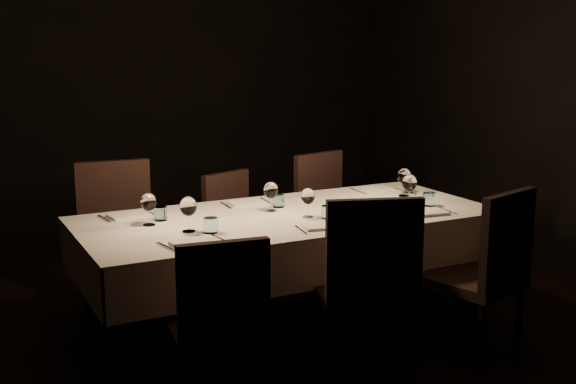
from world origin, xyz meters
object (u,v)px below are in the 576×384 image
dining_table (288,226)px  chair_near_center (367,281)px  chair_near_left (219,318)px  chair_far_right (329,212)px  chair_near_right (486,267)px  chair_far_left (118,233)px  chair_far_center (236,227)px

dining_table → chair_near_center: chair_near_center is taller
chair_near_left → chair_far_right: size_ratio=0.93×
chair_near_left → chair_near_center: 0.83m
chair_near_center → chair_near_right: bearing=-165.8°
chair_far_left → chair_far_right: size_ratio=1.05×
chair_near_center → chair_far_center: 1.64m
chair_near_center → dining_table: bearing=-66.7°
dining_table → chair_far_left: (-0.85, 0.80, -0.13)m
dining_table → chair_near_center: bearing=-85.3°
dining_table → chair_far_right: chair_far_right is taller
chair_near_left → chair_far_left: 1.57m
chair_near_center → chair_far_center: chair_near_center is taller
chair_far_left → chair_far_center: 0.86m
chair_near_right → chair_far_right: (-0.07, 1.63, -0.01)m
dining_table → chair_far_right: (0.75, 0.79, -0.15)m
chair_far_left → chair_near_center: bearing=-54.8°
chair_near_center → chair_far_left: bearing=-41.4°
chair_far_center → dining_table: bearing=-111.5°
dining_table → chair_near_right: size_ratio=2.54×
chair_far_right → chair_far_left: bearing=165.1°
chair_far_left → chair_far_right: 1.60m
dining_table → chair_near_center: (0.06, -0.78, -0.13)m
chair_near_center → chair_far_center: size_ratio=1.18×
chair_near_left → chair_near_right: chair_near_right is taller
dining_table → chair_near_left: 1.10m
dining_table → chair_near_left: chair_near_left is taller
chair_near_center → chair_far_left: chair_near_center is taller
dining_table → chair_far_center: chair_far_center is taller
chair_near_left → chair_far_left: size_ratio=0.89×
dining_table → chair_near_center: size_ratio=2.45×
chair_near_left → chair_far_right: bearing=-127.2°
chair_near_right → chair_far_center: bearing=-80.4°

